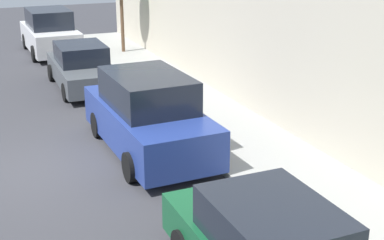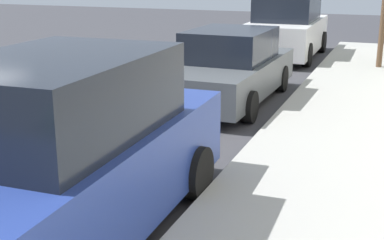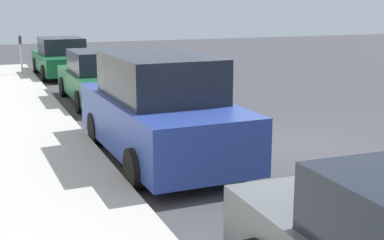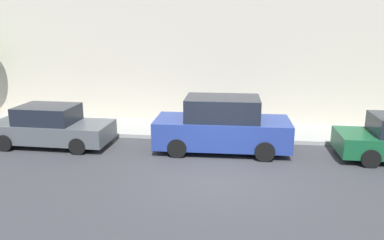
{
  "view_description": "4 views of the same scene",
  "coord_description": "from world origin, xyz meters",
  "views": [
    {
      "loc": [
        -1.48,
        -11.81,
        5.15
      ],
      "look_at": [
        3.23,
        -0.92,
        1.0
      ],
      "focal_mm": 50.0,
      "sensor_mm": 36.0,
      "label": 1
    },
    {
      "loc": [
        5.58,
        -4.33,
        2.81
      ],
      "look_at": [
        3.29,
        1.53,
        1.0
      ],
      "focal_mm": 50.0,
      "sensor_mm": 36.0,
      "label": 2
    },
    {
      "loc": [
        5.58,
        9.35,
        2.95
      ],
      "look_at": [
        2.3,
        1.25,
        1.0
      ],
      "focal_mm": 50.0,
      "sensor_mm": 36.0,
      "label": 3
    },
    {
      "loc": [
        -10.57,
        -0.62,
        4.46
      ],
      "look_at": [
        2.88,
        1.14,
        1.0
      ],
      "focal_mm": 35.0,
      "sensor_mm": 36.0,
      "label": 4
    }
  ],
  "objects": [
    {
      "name": "parked_suv_fifth",
      "position": [
        2.16,
        12.72,
        0.93
      ],
      "size": [
        2.08,
        4.83,
        1.98
      ],
      "color": "silver",
      "rests_on": "ground_plane"
    },
    {
      "name": "ground_plane",
      "position": [
        0.0,
        0.0,
        0.0
      ],
      "size": [
        60.0,
        60.0,
        0.0
      ],
      "primitive_type": "plane",
      "color": "#38383D"
    },
    {
      "name": "parked_sedan_fourth",
      "position": [
        2.22,
        6.43,
        0.73
      ],
      "size": [
        1.92,
        4.54,
        1.54
      ],
      "color": "#4C5156",
      "rests_on": "ground_plane"
    },
    {
      "name": "sidewalk",
      "position": [
        4.84,
        0.0,
        0.07
      ],
      "size": [
        2.68,
        32.0,
        0.15
      ],
      "color": "#9E9E99",
      "rests_on": "ground_plane"
    },
    {
      "name": "parked_suv_third",
      "position": [
        2.45,
        -0.01,
        0.93
      ],
      "size": [
        2.08,
        4.85,
        1.98
      ],
      "color": "navy",
      "rests_on": "ground_plane"
    }
  ]
}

